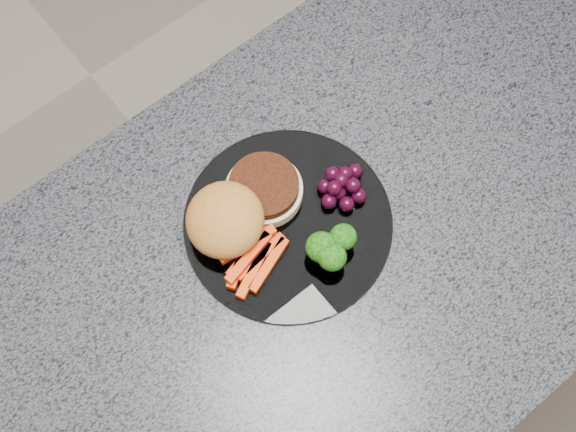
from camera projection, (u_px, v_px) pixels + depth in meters
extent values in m
plane|color=#ADA291|center=(334.00, 364.00, 1.83)|extent=(4.00, 4.00, 0.00)
cube|color=#57361D|center=(347.00, 313.00, 1.44)|extent=(1.20, 0.60, 0.86)
cube|color=#474951|center=(371.00, 217.00, 1.02)|extent=(1.20, 0.60, 0.04)
cylinder|color=white|center=(288.00, 223.00, 0.99)|extent=(0.26, 0.26, 0.01)
cylinder|color=beige|center=(264.00, 191.00, 1.00)|extent=(0.12, 0.12, 0.02)
cylinder|color=#3E1A0C|center=(264.00, 186.00, 0.98)|extent=(0.11, 0.11, 0.01)
ellipsoid|color=#AE642B|center=(225.00, 222.00, 0.96)|extent=(0.12, 0.12, 0.05)
cube|color=#E43503|center=(248.00, 252.00, 0.97)|extent=(0.08, 0.03, 0.01)
cube|color=#E43503|center=(260.00, 257.00, 0.97)|extent=(0.08, 0.02, 0.01)
cube|color=#E43503|center=(254.00, 270.00, 0.96)|extent=(0.07, 0.04, 0.01)
cube|color=#E43503|center=(247.00, 244.00, 0.96)|extent=(0.08, 0.02, 0.01)
cube|color=#E43503|center=(249.00, 258.00, 0.96)|extent=(0.08, 0.03, 0.01)
cube|color=#E43503|center=(269.00, 265.00, 0.96)|extent=(0.08, 0.04, 0.01)
cube|color=#E43503|center=(241.00, 260.00, 0.97)|extent=(0.07, 0.05, 0.01)
cylinder|color=#597E2D|center=(321.00, 253.00, 0.97)|extent=(0.01, 0.01, 0.02)
ellipsoid|color=#0B3907|center=(322.00, 247.00, 0.95)|extent=(0.04, 0.04, 0.03)
cylinder|color=#597E2D|center=(342.00, 243.00, 0.97)|extent=(0.01, 0.01, 0.02)
ellipsoid|color=#0B3907|center=(343.00, 237.00, 0.96)|extent=(0.03, 0.03, 0.03)
cylinder|color=#597E2D|center=(331.00, 262.00, 0.96)|extent=(0.01, 0.01, 0.02)
ellipsoid|color=#0B3907|center=(332.00, 257.00, 0.94)|extent=(0.04, 0.04, 0.03)
sphere|color=black|center=(339.00, 192.00, 1.00)|extent=(0.02, 0.02, 0.02)
sphere|color=black|center=(351.00, 184.00, 1.00)|extent=(0.02, 0.02, 0.02)
sphere|color=black|center=(339.00, 175.00, 1.01)|extent=(0.02, 0.02, 0.02)
sphere|color=black|center=(325.00, 186.00, 1.00)|extent=(0.02, 0.02, 0.02)
sphere|color=black|center=(329.00, 201.00, 0.99)|extent=(0.02, 0.02, 0.02)
sphere|color=black|center=(347.00, 204.00, 0.99)|extent=(0.02, 0.02, 0.02)
sphere|color=black|center=(359.00, 196.00, 0.99)|extent=(0.02, 0.02, 0.02)
sphere|color=black|center=(355.00, 171.00, 1.01)|extent=(0.02, 0.02, 0.02)
sphere|color=black|center=(341.00, 180.00, 0.99)|extent=(0.02, 0.02, 0.02)
sphere|color=black|center=(334.00, 188.00, 0.98)|extent=(0.02, 0.02, 0.02)
sphere|color=black|center=(353.00, 185.00, 0.98)|extent=(0.02, 0.02, 0.02)
sphere|color=black|center=(333.00, 173.00, 0.99)|extent=(0.02, 0.02, 0.02)
sphere|color=black|center=(345.00, 173.00, 0.99)|extent=(0.02, 0.02, 0.02)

